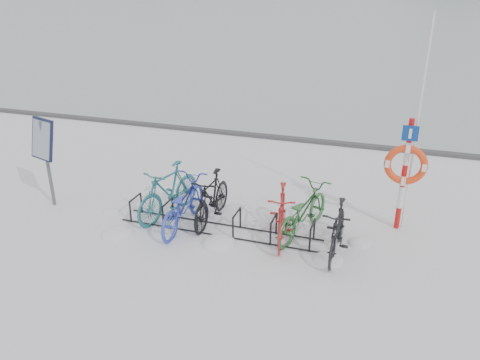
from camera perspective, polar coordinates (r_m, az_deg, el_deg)
name	(u,v)px	position (r m, az deg, el deg)	size (l,w,h in m)	color
ground	(219,230)	(9.12, -2.56, -6.16)	(900.00, 900.00, 0.00)	white
quay_edge	(287,138)	(14.32, 5.77, 5.07)	(400.00, 0.25, 0.10)	#3F3F42
bike_rack	(219,222)	(9.03, -2.58, -5.16)	(4.00, 0.48, 0.46)	black
info_board	(43,144)	(10.38, -22.85, 4.03)	(0.68, 0.42, 1.92)	#595B5E
lifebuoy_station	(406,165)	(9.11, 19.57, 1.76)	(0.77, 0.22, 4.00)	red
bike_0	(168,190)	(9.58, -8.72, -1.19)	(0.52, 1.85, 1.11)	#236973
bike_1	(183,202)	(9.16, -6.99, -2.72)	(0.65, 1.88, 0.99)	#3043B8
bike_2	(212,197)	(9.28, -3.47, -2.04)	(0.49, 1.72, 1.04)	black
bike_3	(282,213)	(8.68, 5.09, -4.02)	(0.48, 1.71, 1.03)	#AB2021
bike_4	(303,209)	(8.90, 7.64, -3.58)	(0.65, 1.87, 0.98)	#2E6832
bike_5	(338,228)	(8.36, 11.82, -5.78)	(0.46, 1.62, 0.97)	black
snow_drifts	(228,236)	(8.92, -1.51, -6.87)	(5.47, 2.07, 0.22)	white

